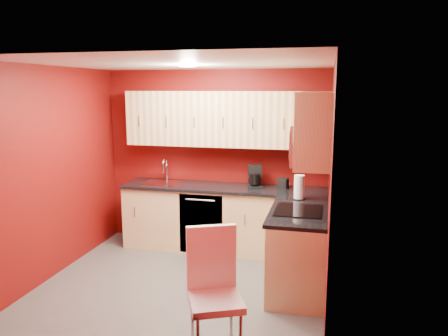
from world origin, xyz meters
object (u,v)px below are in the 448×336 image
at_px(sink, 163,181).
at_px(coffee_maker, 255,177).
at_px(napkin_holder, 283,183).
at_px(dining_chair, 215,294).
at_px(paper_towel, 299,187).
at_px(microwave, 311,143).

bearing_deg(sink, coffee_maker, 0.98).
distance_m(napkin_holder, dining_chair, 2.52).
bearing_deg(coffee_maker, paper_towel, -55.07).
height_order(microwave, dining_chair, microwave).
relative_size(napkin_holder, paper_towel, 0.47).
distance_m(sink, coffee_maker, 1.34).
xyz_separation_m(microwave, sink, (-2.09, 1.00, -0.72)).
relative_size(microwave, sink, 1.46).
relative_size(microwave, paper_towel, 2.58).
height_order(napkin_holder, dining_chair, dining_chair).
relative_size(coffee_maker, paper_towel, 1.02).
xyz_separation_m(microwave, napkin_holder, (-0.39, 1.06, -0.68)).
height_order(paper_towel, dining_chair, paper_towel).
distance_m(coffee_maker, paper_towel, 0.79).
height_order(microwave, sink, microwave).
relative_size(sink, paper_towel, 1.77).
bearing_deg(dining_chair, napkin_holder, 58.53).
relative_size(sink, dining_chair, 0.48).
bearing_deg(microwave, napkin_holder, 110.31).
bearing_deg(paper_towel, sink, 166.34).
height_order(sink, napkin_holder, sink).
height_order(microwave, paper_towel, microwave).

